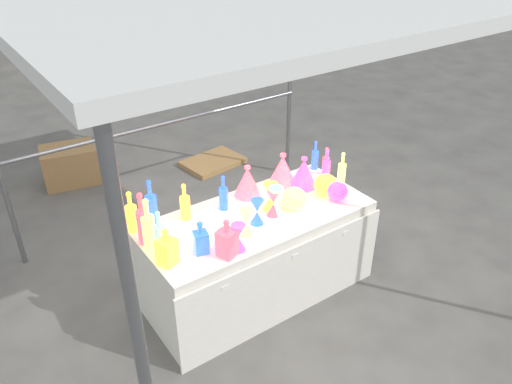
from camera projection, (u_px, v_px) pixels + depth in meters
ground at (256, 289)px, 4.19m from camera, size 80.00×80.00×0.00m
display_table at (257, 254)px, 4.00m from camera, size 1.84×0.83×0.75m
cardboard_box_closed at (70, 165)px, 5.69m from camera, size 0.66×0.54×0.43m
cardboard_box_flat at (213, 162)px, 6.15m from camera, size 0.76×0.59×0.06m
bottle_0 at (131, 212)px, 3.55m from camera, size 0.11×0.11×0.33m
bottle_1 at (151, 202)px, 3.63m from camera, size 0.11×0.11×0.36m
bottle_2 at (142, 218)px, 3.40m from camera, size 0.09×0.09×0.40m
bottle_4 at (148, 223)px, 3.37m from camera, size 0.09×0.09×0.38m
bottle_5 at (160, 232)px, 3.33m from camera, size 0.09×0.09×0.33m
bottle_6 at (185, 202)px, 3.69m from camera, size 0.08×0.08×0.30m
bottle_7 at (223, 193)px, 3.81m from camera, size 0.08×0.08×0.29m
decanter_0 at (167, 246)px, 3.24m from camera, size 0.15×0.15×0.27m
decanter_1 at (227, 238)px, 3.31m from camera, size 0.15×0.15×0.28m
decanter_2 at (201, 237)px, 3.35m from camera, size 0.12×0.12×0.25m
hourglass_0 at (273, 204)px, 3.76m from camera, size 0.13×0.13×0.20m
hourglass_1 at (239, 237)px, 3.38m from camera, size 0.12×0.12×0.20m
hourglass_2 at (246, 223)px, 3.53m from camera, size 0.11×0.11×0.20m
hourglass_3 at (275, 201)px, 3.77m from camera, size 0.14×0.14×0.23m
hourglass_4 at (270, 197)px, 3.82m from camera, size 0.14×0.14×0.23m
hourglass_5 at (257, 212)px, 3.66m from camera, size 0.12×0.12×0.20m
globe_0 at (325, 185)px, 4.05m from camera, size 0.22×0.22×0.15m
globe_1 at (294, 200)px, 3.85m from camera, size 0.24×0.24×0.15m
globe_3 at (337, 192)px, 3.97m from camera, size 0.20×0.20×0.14m
lampshade_0 at (248, 181)px, 4.00m from camera, size 0.25×0.25×0.26m
lampshade_1 at (283, 169)px, 4.17m from camera, size 0.31×0.31×0.27m
lampshade_2 at (304, 172)px, 4.12m from camera, size 0.25×0.25×0.27m
bottle_8 at (315, 155)px, 4.39m from camera, size 0.08×0.08×0.27m
bottle_9 at (326, 161)px, 4.29m from camera, size 0.07×0.07×0.27m
bottle_10 at (326, 166)px, 4.18m from camera, size 0.08×0.08×0.31m
bottle_11 at (342, 169)px, 4.14m from camera, size 0.09×0.09×0.30m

